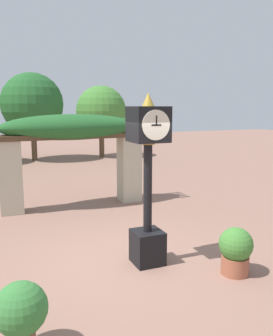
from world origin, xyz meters
TOP-DOWN VIEW (x-y plane):
  - ground_plane at (0.00, 0.00)m, footprint 60.00×60.00m
  - pedestal_clock at (0.35, -0.23)m, footprint 0.59×0.64m
  - pergola at (0.00, 3.93)m, footprint 4.50×1.18m
  - potted_plant_near_left at (-1.92, -1.83)m, footprint 0.60×0.60m
  - potted_plant_near_right at (1.52, -1.17)m, footprint 0.56×0.56m
  - tree_line at (-0.73, 13.36)m, footprint 10.65×3.34m

SIDE VIEW (x-z plane):
  - ground_plane at x=0.00m, z-range 0.00..0.00m
  - potted_plant_near_right at x=1.52m, z-range 0.02..0.82m
  - potted_plant_near_left at x=-1.92m, z-range 0.08..0.93m
  - pedestal_clock at x=0.35m, z-range 0.08..3.06m
  - pergola at x=0.00m, z-range 0.57..3.13m
  - tree_line at x=-0.73m, z-range 0.51..5.29m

